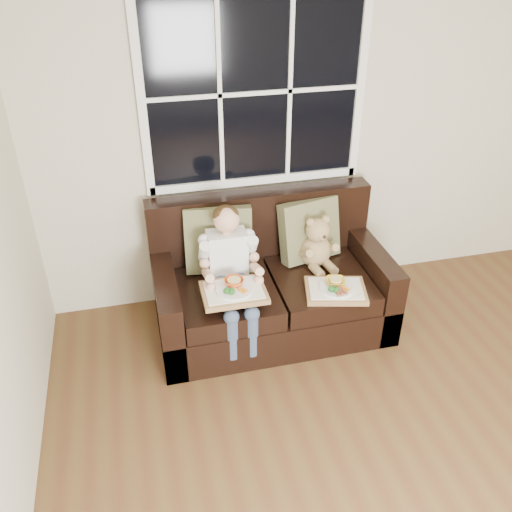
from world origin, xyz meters
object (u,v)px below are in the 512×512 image
object	(u,v)px
teddy_bear	(316,245)
tray_left	(234,291)
tray_right	(336,289)
loveseat	(270,288)
child	(230,263)

from	to	relation	value
teddy_bear	tray_left	bearing A→B (deg)	-161.63
tray_right	loveseat	bearing A→B (deg)	150.65
loveseat	child	size ratio (longest dim) A/B	1.88
loveseat	child	world-z (taller)	child
teddy_bear	tray_right	world-z (taller)	teddy_bear
child	teddy_bear	xyz separation A→B (m)	(0.68, 0.15, -0.04)
tray_right	teddy_bear	bearing A→B (deg)	106.36
tray_right	tray_left	bearing A→B (deg)	-167.68
tray_left	tray_right	distance (m)	0.73
loveseat	tray_right	size ratio (longest dim) A/B	3.53
child	teddy_bear	size ratio (longest dim) A/B	2.16
loveseat	teddy_bear	distance (m)	0.48
loveseat	teddy_bear	xyz separation A→B (m)	(0.36, 0.03, 0.31)
loveseat	tray_left	distance (m)	0.55
child	tray_right	world-z (taller)	child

